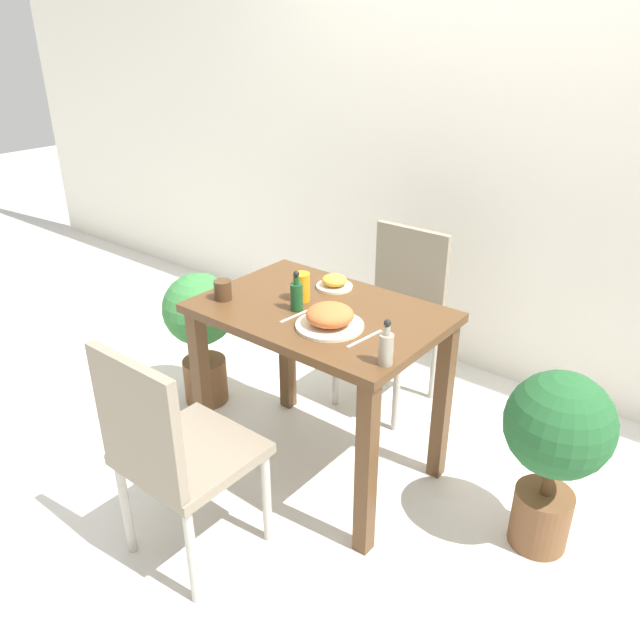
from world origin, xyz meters
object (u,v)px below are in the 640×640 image
side_plate (334,282)px  potted_plant_right (556,441)px  drink_cup (223,290)px  juice_glass (302,287)px  chair_far (397,309)px  sauce_bottle (386,347)px  chair_near (171,448)px  potted_plant_left (200,324)px  food_plate (330,317)px  condiment_bottle (297,295)px

side_plate → potted_plant_right: bearing=-2.0°
side_plate → drink_cup: (-0.28, -0.37, 0.01)m
juice_glass → side_plate: bearing=82.4°
chair_far → sauce_bottle: (0.51, -0.90, 0.34)m
chair_near → potted_plant_left: bearing=-46.5°
side_plate → juice_glass: size_ratio=1.32×
chair_far → potted_plant_left: bearing=-138.2°
side_plate → juice_glass: bearing=-97.6°
juice_glass → chair_near: bearing=-86.5°
chair_far → drink_cup: (-0.30, -0.87, 0.31)m
potted_plant_right → juice_glass: bearing=-171.8°
food_plate → drink_cup: (-0.49, -0.07, 0.00)m
condiment_bottle → potted_plant_left: 0.84m
potted_plant_right → food_plate: bearing=-161.4°
chair_near → food_plate: 0.72m
chair_far → potted_plant_left: 0.98m
drink_cup → food_plate: bearing=8.1°
condiment_bottle → potted_plant_right: size_ratio=0.22×
drink_cup → condiment_bottle: condiment_bottle is taller
chair_far → juice_glass: size_ratio=7.59×
food_plate → potted_plant_left: (-0.92, 0.15, -0.37)m
sauce_bottle → condiment_bottle: size_ratio=1.00×
chair_far → condiment_bottle: (0.00, -0.76, 0.34)m
sauce_bottle → food_plate: bearing=162.0°
chair_near → side_plate: 0.97m
sauce_bottle → potted_plant_left: size_ratio=0.23×
side_plate → potted_plant_right: size_ratio=0.21×
chair_near → condiment_bottle: condiment_bottle is taller
sauce_bottle → potted_plant_right: sauce_bottle is taller
drink_cup → side_plate: bearing=53.0°
food_plate → drink_cup: size_ratio=3.19×
side_plate → sauce_bottle: (0.52, -0.41, 0.04)m
chair_far → potted_plant_right: chair_far is taller
drink_cup → potted_plant_left: bearing=152.8°
sauce_bottle → potted_plant_right: 0.71m
side_plate → food_plate: bearing=-55.2°
chair_near → chair_far: bearing=-89.8°
food_plate → potted_plant_left: size_ratio=0.36×
juice_glass → potted_plant_right: juice_glass is taller
juice_glass → condiment_bottle: (0.04, -0.08, 0.00)m
chair_near → side_plate: (-0.02, 0.92, 0.30)m
chair_far → juice_glass: 0.76m
food_plate → sauce_bottle: sauce_bottle is taller
chair_far → side_plate: (-0.02, -0.50, 0.30)m
food_plate → potted_plant_right: size_ratio=0.35×
chair_far → sauce_bottle: 1.09m
juice_glass → potted_plant_left: (-0.69, 0.03, -0.39)m
chair_near → drink_cup: size_ratio=11.10×
sauce_bottle → potted_plant_left: (-1.23, 0.25, -0.39)m
chair_far → potted_plant_left: size_ratio=1.27×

